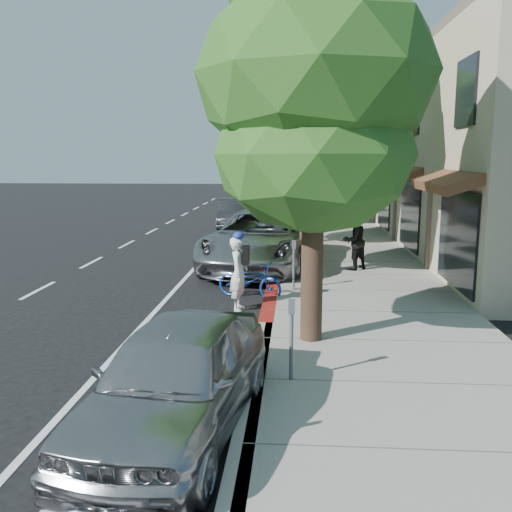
# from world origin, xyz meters

# --- Properties ---
(ground) EXTENTS (120.00, 120.00, 0.00)m
(ground) POSITION_xyz_m (0.00, 0.00, 0.00)
(ground) COLOR black
(ground) RESTS_ON ground
(sidewalk) EXTENTS (4.60, 56.00, 0.15)m
(sidewalk) POSITION_xyz_m (2.30, 8.00, 0.07)
(sidewalk) COLOR gray
(sidewalk) RESTS_ON ground
(curb) EXTENTS (0.30, 56.00, 0.15)m
(curb) POSITION_xyz_m (0.00, 8.00, 0.07)
(curb) COLOR #9E998E
(curb) RESTS_ON ground
(curb_red_segment) EXTENTS (0.32, 4.00, 0.15)m
(curb_red_segment) POSITION_xyz_m (0.00, 1.00, 0.07)
(curb_red_segment) COLOR maroon
(curb_red_segment) RESTS_ON ground
(storefront_building) EXTENTS (10.00, 36.00, 7.00)m
(storefront_building) POSITION_xyz_m (9.60, 18.00, 3.50)
(storefront_building) COLOR tan
(storefront_building) RESTS_ON ground
(street_tree_0) EXTENTS (4.22, 4.22, 7.57)m
(street_tree_0) POSITION_xyz_m (0.90, -2.00, 4.76)
(street_tree_0) COLOR black
(street_tree_0) RESTS_ON ground
(street_tree_1) EXTENTS (4.84, 4.84, 8.29)m
(street_tree_1) POSITION_xyz_m (0.90, 4.00, 5.17)
(street_tree_1) COLOR black
(street_tree_1) RESTS_ON ground
(street_tree_2) EXTENTS (4.63, 4.63, 6.68)m
(street_tree_2) POSITION_xyz_m (0.90, 10.00, 4.00)
(street_tree_2) COLOR black
(street_tree_2) RESTS_ON ground
(street_tree_3) EXTENTS (4.53, 4.53, 7.46)m
(street_tree_3) POSITION_xyz_m (0.90, 16.00, 4.62)
(street_tree_3) COLOR black
(street_tree_3) RESTS_ON ground
(street_tree_4) EXTENTS (4.68, 4.68, 8.07)m
(street_tree_4) POSITION_xyz_m (0.90, 22.00, 5.04)
(street_tree_4) COLOR black
(street_tree_4) RESTS_ON ground
(street_tree_5) EXTENTS (4.72, 4.72, 7.05)m
(street_tree_5) POSITION_xyz_m (0.90, 28.00, 4.26)
(street_tree_5) COLOR black
(street_tree_5) RESTS_ON ground
(cyclist) EXTENTS (0.43, 0.64, 1.70)m
(cyclist) POSITION_xyz_m (-0.70, 0.48, 0.85)
(cyclist) COLOR silver
(cyclist) RESTS_ON ground
(bicycle) EXTENTS (1.83, 1.20, 0.91)m
(bicycle) POSITION_xyz_m (-0.54, 1.58, 0.45)
(bicycle) COLOR #153D95
(bicycle) RESTS_ON ground
(silver_suv) EXTENTS (3.84, 6.91, 1.83)m
(silver_suv) POSITION_xyz_m (-0.50, 5.50, 0.91)
(silver_suv) COLOR #98979C
(silver_suv) RESTS_ON ground
(dark_sedan) EXTENTS (1.98, 4.77, 1.54)m
(dark_sedan) POSITION_xyz_m (-2.20, 14.23, 0.77)
(dark_sedan) COLOR black
(dark_sedan) RESTS_ON ground
(white_pickup) EXTENTS (2.29, 5.27, 1.51)m
(white_pickup) POSITION_xyz_m (-2.00, 15.73, 0.76)
(white_pickup) COLOR white
(white_pickup) RESTS_ON ground
(dark_suv_far) EXTENTS (2.21, 4.42, 1.44)m
(dark_suv_far) POSITION_xyz_m (-0.50, 28.00, 0.72)
(dark_suv_far) COLOR black
(dark_suv_far) RESTS_ON ground
(near_car_a) EXTENTS (2.31, 4.54, 1.48)m
(near_car_a) POSITION_xyz_m (-0.90, -5.50, 0.74)
(near_car_a) COLOR #9D9DA1
(near_car_a) RESTS_ON ground
(pedestrian) EXTENTS (1.08, 1.07, 1.76)m
(pedestrian) POSITION_xyz_m (2.31, 4.69, 1.03)
(pedestrian) COLOR black
(pedestrian) RESTS_ON sidewalk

